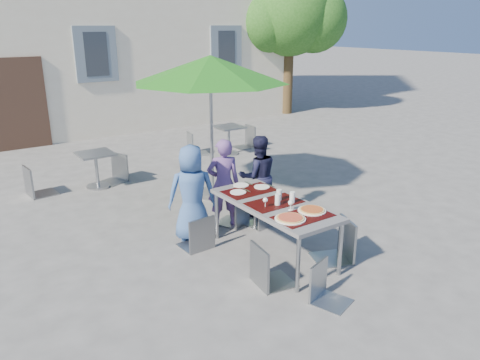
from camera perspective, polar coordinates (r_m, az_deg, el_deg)
ground at (r=6.95m, az=4.63°, el=-6.55°), size 90.00×90.00×0.00m
tree at (r=16.29m, az=6.11°, el=19.48°), size 3.60×3.00×4.70m
dining_table at (r=6.05m, az=4.19°, el=-3.27°), size 0.80×1.85×0.76m
pizza_near_left at (r=5.53m, az=6.14°, el=-4.66°), size 0.37×0.37×0.03m
pizza_near_right at (r=5.81m, az=8.75°, el=-3.64°), size 0.35×0.35×0.03m
glassware at (r=5.98m, az=5.14°, el=-2.23°), size 0.45×0.41×0.15m
place_settings at (r=6.53m, az=0.89°, el=-0.97°), size 0.66×0.45×0.01m
child_0 at (r=6.58m, az=-5.87°, el=-1.58°), size 0.79×0.67×1.38m
child_1 at (r=6.97m, az=-2.04°, el=-0.40°), size 0.58×0.49×1.36m
child_2 at (r=7.38m, az=2.21°, el=0.47°), size 0.72×0.55×1.31m
chair_0 at (r=6.31m, az=-5.18°, el=-4.01°), size 0.42×0.42×0.91m
chair_1 at (r=7.06m, az=-0.39°, el=-1.36°), size 0.54×0.54×0.92m
chair_2 at (r=6.99m, az=2.94°, el=-1.72°), size 0.44×0.45×0.90m
chair_3 at (r=5.42m, az=3.39°, el=-7.42°), size 0.50×0.49×0.97m
chair_4 at (r=6.12m, az=12.25°, el=-4.30°), size 0.59×0.59×1.03m
chair_5 at (r=5.24m, az=10.56°, el=-9.66°), size 0.47×0.48×0.85m
patio_umbrella at (r=7.92m, az=-3.63°, el=13.21°), size 2.63×2.63×2.46m
cafe_table_0 at (r=9.13m, az=-17.12°, el=1.73°), size 0.63×0.63×0.67m
bg_chair_l_0 at (r=9.02m, az=-24.00°, el=1.93°), size 0.50×0.50×1.04m
bg_chair_r_0 at (r=9.37m, az=-15.08°, el=3.38°), size 0.59×0.58×1.01m
cafe_table_1 at (r=11.04m, az=-1.37°, el=5.36°), size 0.63×0.63×0.67m
bg_chair_l_1 at (r=11.01m, az=-5.62°, el=6.15°), size 0.55×0.54×1.02m
bg_chair_r_1 at (r=11.67m, az=0.84°, el=6.91°), size 0.48×0.47×1.01m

